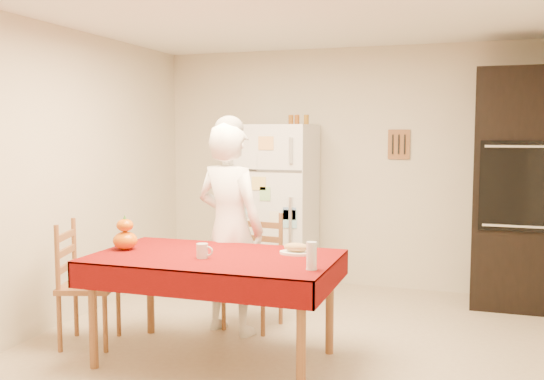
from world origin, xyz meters
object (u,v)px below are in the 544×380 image
at_px(bread_plate, 296,253).
at_px(pumpkin_lower, 125,241).
at_px(refrigerator, 276,207).
at_px(chair_far, 256,266).
at_px(coffee_mug, 202,251).
at_px(dining_table, 215,265).
at_px(seated_woman, 230,229).
at_px(oven_cabinet, 513,189).
at_px(wine_glass, 312,256).
at_px(chair_left, 81,279).

bearing_deg(bread_plate, pumpkin_lower, -169.50).
bearing_deg(refrigerator, chair_far, -79.99).
xyz_separation_m(pumpkin_lower, bread_plate, (1.24, 0.23, -0.06)).
distance_m(chair_far, coffee_mug, 1.02).
height_order(dining_table, bread_plate, bread_plate).
distance_m(refrigerator, seated_woman, 1.47).
relative_size(oven_cabinet, coffee_mug, 22.00).
relative_size(coffee_mug, wine_glass, 0.57).
height_order(wine_glass, bread_plate, wine_glass).
bearing_deg(pumpkin_lower, coffee_mug, -8.54).
xyz_separation_m(dining_table, chair_far, (0.00, 0.85, -0.18)).
relative_size(chair_far, bread_plate, 3.96).
bearing_deg(refrigerator, bread_plate, -68.17).
distance_m(chair_left, pumpkin_lower, 0.52).
bearing_deg(pumpkin_lower, wine_glass, -8.02).
distance_m(dining_table, seated_woman, 0.65).
bearing_deg(chair_left, wine_glass, -113.96).
bearing_deg(chair_left, refrigerator, -40.38).
distance_m(oven_cabinet, bread_plate, 2.48).
relative_size(chair_far, coffee_mug, 9.50).
distance_m(dining_table, coffee_mug, 0.17).
distance_m(oven_cabinet, chair_far, 2.50).
xyz_separation_m(oven_cabinet, bread_plate, (-1.53, -1.93, -0.33)).
bearing_deg(dining_table, wine_glass, -16.46).
bearing_deg(oven_cabinet, seated_woman, -145.35).
bearing_deg(bread_plate, seated_woman, 148.86).
bearing_deg(pumpkin_lower, chair_left, 178.02).
relative_size(chair_left, seated_woman, 0.56).
height_order(chair_left, wine_glass, chair_left).
bearing_deg(bread_plate, dining_table, -158.36).
bearing_deg(bread_plate, chair_left, -172.53).
height_order(seated_woman, pumpkin_lower, seated_woman).
distance_m(coffee_mug, bread_plate, 0.66).
xyz_separation_m(coffee_mug, pumpkin_lower, (-0.67, 0.10, 0.02)).
distance_m(refrigerator, bread_plate, 2.02).
xyz_separation_m(refrigerator, pumpkin_lower, (-0.49, -2.11, -0.02)).
distance_m(dining_table, wine_glass, 0.81).
distance_m(seated_woman, coffee_mug, 0.74).
relative_size(oven_cabinet, chair_left, 2.32).
relative_size(refrigerator, wine_glass, 9.66).
relative_size(refrigerator, chair_left, 1.79).
bearing_deg(chair_left, coffee_mug, -113.31).
bearing_deg(refrigerator, pumpkin_lower, -103.04).
xyz_separation_m(dining_table, pumpkin_lower, (-0.71, -0.02, 0.14)).
bearing_deg(bread_plate, chair_far, 129.86).
distance_m(chair_left, coffee_mug, 1.12).
bearing_deg(oven_cabinet, coffee_mug, -132.99).
xyz_separation_m(oven_cabinet, chair_far, (-2.06, -1.29, -0.59)).
distance_m(seated_woman, pumpkin_lower, 0.85).
height_order(pumpkin_lower, wine_glass, wine_glass).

